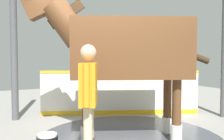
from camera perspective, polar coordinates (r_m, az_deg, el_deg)
name	(u,v)px	position (r m, az deg, el deg)	size (l,w,h in m)	color
wet_patch	(130,138)	(4.74, 4.10, -15.37)	(3.43, 3.43, 0.00)	#42444C
barrier_wall	(120,94)	(6.43, 1.97, -5.62)	(3.79, 1.72, 1.15)	silver
roof_post_near	(14,54)	(6.27, -21.70, 3.38)	(0.16, 0.16, 3.12)	#4C4C51
horse	(124,51)	(4.49, 2.86, 4.48)	(3.18, 1.79, 2.70)	brown
handler	(89,95)	(3.46, -5.45, -5.85)	(0.41, 0.61, 1.67)	#47331E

